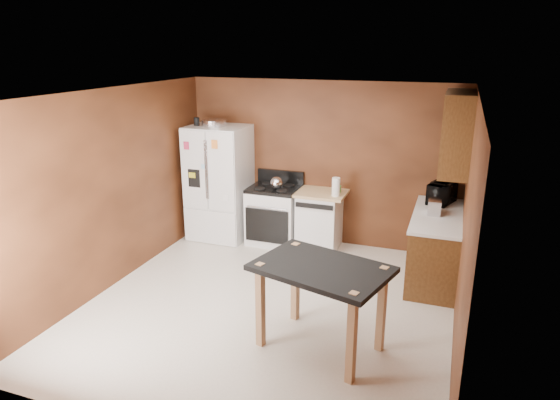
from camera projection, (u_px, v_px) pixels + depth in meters
The scene contains 18 objects.
floor at pixel (268, 306), 5.98m from camera, with size 4.50×4.50×0.00m, color silver.
ceiling at pixel (267, 94), 5.23m from camera, with size 4.50×4.50×0.00m, color white.
wall_back at pixel (321, 164), 7.63m from camera, with size 4.20×4.20×0.00m, color brown.
wall_front at pixel (155, 298), 3.59m from camera, with size 4.20×4.20×0.00m, color brown.
wall_left at pixel (113, 189), 6.29m from camera, with size 4.50×4.50×0.00m, color brown.
wall_right at pixel (466, 229), 4.93m from camera, with size 4.50×4.50×0.00m, color brown.
roasting_pan at pixel (214, 123), 7.62m from camera, with size 0.38×0.38×0.10m, color silver.
pen_cup at pixel (197, 122), 7.64m from camera, with size 0.08×0.08×0.13m, color black.
kettle at pixel (276, 183), 7.51m from camera, with size 0.19×0.19×0.19m, color silver.
paper_towel at pixel (336, 187), 7.20m from camera, with size 0.12×0.12×0.27m, color white.
green_canister at pixel (338, 189), 7.41m from camera, with size 0.09×0.09×0.10m, color #53B947.
toaster at pixel (434, 207), 6.43m from camera, with size 0.16×0.26×0.19m, color silver.
microwave at pixel (442, 193), 6.86m from camera, with size 0.49×0.33×0.27m, color black.
refrigerator at pixel (219, 183), 7.89m from camera, with size 0.90×0.80×1.80m.
gas_range at pixel (274, 214), 7.78m from camera, with size 0.76×0.68×1.10m.
dishwasher at pixel (319, 219), 7.57m from camera, with size 0.78×0.63×0.89m.
right_cabinets at pixel (442, 213), 6.44m from camera, with size 0.63×1.58×2.45m.
island at pixel (321, 279), 4.94m from camera, with size 1.47×1.17×0.92m.
Camera 1 is at (1.94, -4.97, 3.00)m, focal length 32.00 mm.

